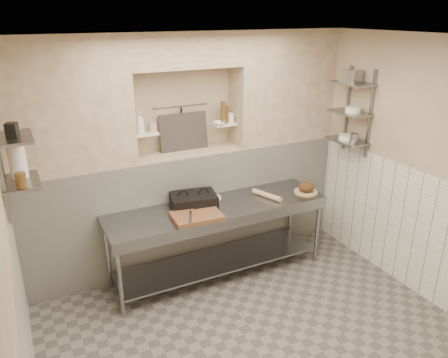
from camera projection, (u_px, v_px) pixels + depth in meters
floor at (259, 342)px, 4.30m from camera, size 4.00×3.90×0.10m
ceiling at (270, 32)px, 3.25m from camera, size 4.00×3.90×0.10m
wall_left at (1, 266)px, 2.92m from camera, size 0.10×3.90×2.80m
wall_right at (429, 172)px, 4.63m from camera, size 0.10×3.90×2.80m
wall_back at (180, 148)px, 5.44m from camera, size 4.00×0.10×2.80m
backwall_lower at (189, 206)px, 5.49m from camera, size 4.00×0.40×1.40m
alcove_sill at (187, 152)px, 5.23m from camera, size 1.30×0.40×0.02m
backwall_pillar_left at (64, 105)px, 4.43m from camera, size 1.35×0.40×1.40m
backwall_pillar_right at (283, 86)px, 5.54m from camera, size 1.35×0.40×1.40m
backwall_header at (184, 49)px, 4.80m from camera, size 1.30×0.40×0.40m
wainscot_left at (28, 346)px, 3.20m from camera, size 0.02×3.90×1.40m
wainscot_right at (414, 232)px, 4.86m from camera, size 0.02×3.90×1.40m
alcove_shelf_left at (145, 134)px, 4.92m from camera, size 0.28×0.16×0.02m
alcove_shelf_right at (225, 124)px, 5.34m from camera, size 0.28×0.16×0.02m
utensil_rail at (181, 105)px, 5.18m from camera, size 0.70×0.02×0.02m
hanging_steel at (182, 120)px, 5.22m from camera, size 0.02×0.02×0.30m
splash_panel at (184, 132)px, 5.23m from camera, size 0.60×0.08×0.45m
shelf_rail_left_a at (0, 156)px, 3.85m from camera, size 0.03×0.03×0.95m
shelf_rail_left_b at (0, 170)px, 3.52m from camera, size 0.03×0.03×0.95m
wall_shelf_left_lower at (21, 182)px, 3.81m from camera, size 0.30×0.50×0.02m
wall_shelf_left_upper at (13, 138)px, 3.67m from camera, size 0.30×0.50×0.03m
shelf_rail_right_a at (347, 109)px, 5.48m from camera, size 0.03×0.03×1.05m
shelf_rail_right_b at (370, 115)px, 5.15m from camera, size 0.03×0.03×1.05m
wall_shelf_right_lower at (347, 141)px, 5.38m from camera, size 0.30×0.50×0.02m
wall_shelf_right_mid at (350, 113)px, 5.26m from camera, size 0.30×0.50×0.02m
wall_shelf_right_upper at (353, 83)px, 5.13m from camera, size 0.30×0.50×0.03m
prep_table at (218, 227)px, 5.09m from camera, size 2.60×0.70×0.90m
panini_press at (194, 200)px, 5.01m from camera, size 0.57×0.46×0.14m
cutting_board at (197, 216)px, 4.72m from camera, size 0.55×0.40×0.05m
knife_blade at (205, 207)px, 4.87m from camera, size 0.27×0.06×0.01m
tongs at (191, 217)px, 4.62m from camera, size 0.13×0.26×0.03m
mixing_bowl at (213, 199)px, 5.13m from camera, size 0.26×0.26×0.05m
rolling_pin at (267, 195)px, 5.23m from camera, size 0.20×0.41×0.06m
bread_board at (306, 192)px, 5.39m from camera, size 0.29×0.29×0.02m
bread_loaf at (306, 187)px, 5.37m from camera, size 0.19×0.19×0.12m
bottle_soap at (140, 123)px, 4.85m from camera, size 0.09×0.09×0.24m
jar_alcove at (152, 127)px, 4.93m from camera, size 0.07×0.07×0.11m
bowl_alcove at (219, 123)px, 5.24m from camera, size 0.16×0.16×0.04m
condiment_a at (226, 114)px, 5.33m from camera, size 0.06×0.06×0.21m
condiment_b at (223, 113)px, 5.27m from camera, size 0.07×0.07×0.27m
condiment_c at (231, 118)px, 5.34m from camera, size 0.07×0.07×0.12m
jug_left at (18, 161)px, 3.84m from camera, size 0.15×0.15×0.29m
jar_left at (21, 180)px, 3.64m from camera, size 0.09×0.09×0.13m
box_left_upper at (12, 130)px, 3.61m from camera, size 0.11×0.11×0.12m
bowl_right at (346, 137)px, 5.38m from camera, size 0.19×0.19×0.06m
canister_right at (354, 138)px, 5.26m from camera, size 0.11×0.11×0.11m
bowl_right_mid at (353, 110)px, 5.20m from camera, size 0.18×0.18×0.07m
basket_right at (351, 76)px, 5.14m from camera, size 0.23×0.25×0.14m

